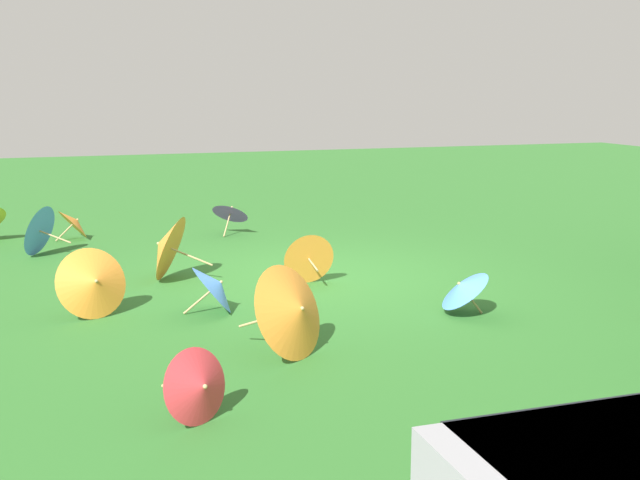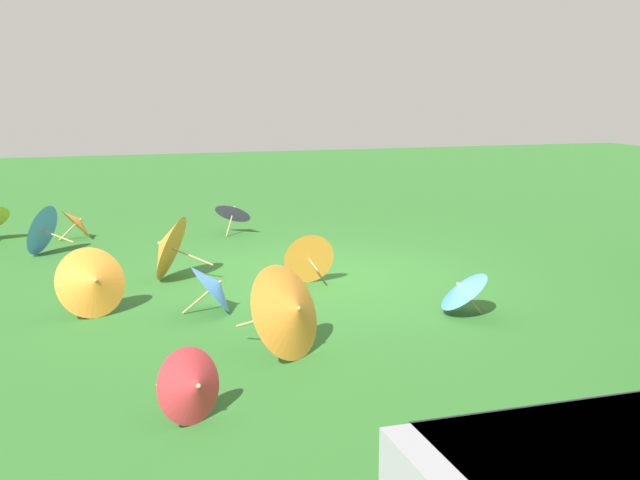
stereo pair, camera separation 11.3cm
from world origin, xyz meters
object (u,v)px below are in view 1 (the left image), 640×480
parasol_orange_2 (94,282)px  parasol_blue_2 (36,229)px  parasol_blue_1 (216,286)px  parasol_orange_0 (295,310)px  parasol_blue_0 (462,287)px  parasol_orange_1 (165,246)px  parasol_orange_3 (75,222)px  parasol_purple_1 (231,211)px  parasol_red_0 (200,386)px  parasol_orange_4 (308,257)px

parasol_orange_2 → parasol_blue_2: 3.66m
parasol_orange_2 → parasol_blue_1: size_ratio=1.27×
parasol_orange_0 → parasol_blue_0: bearing=-160.3°
parasol_orange_1 → parasol_orange_3: size_ratio=1.42×
parasol_blue_2 → parasol_purple_1: parasol_blue_2 is taller
parasol_blue_0 → parasol_purple_1: (1.37, -5.47, 0.10)m
parasol_orange_1 → parasol_purple_1: parasol_orange_1 is taller
parasol_orange_0 → parasol_blue_2: size_ratio=1.20×
parasol_orange_1 → parasol_blue_2: 2.65m
parasol_red_0 → parasol_purple_1: bearing=-103.9°
parasol_orange_2 → parasol_blue_0: bearing=163.4°
parasol_orange_2 → parasol_orange_4: bearing=-164.3°
parasol_orange_0 → parasol_orange_1: (0.73, -3.38, -0.01)m
parasol_orange_4 → parasol_blue_1: bearing=35.0°
parasol_blue_0 → parasol_orange_0: (2.12, 0.76, 0.15)m
parasol_orange_3 → parasol_blue_2: size_ratio=0.83×
parasol_orange_1 → parasol_blue_2: parasol_orange_1 is taller
parasol_blue_0 → parasol_orange_2: parasol_orange_2 is taller
parasol_orange_3 → parasol_red_0: (-0.68, 7.75, 0.01)m
parasol_blue_2 → parasol_orange_4: bearing=139.0°
parasol_purple_1 → parasol_blue_2: bearing=13.5°
parasol_orange_0 → parasol_blue_2: bearing=-67.0°
parasol_orange_1 → parasol_blue_2: (1.60, -2.12, -0.06)m
parasol_orange_2 → parasol_red_0: size_ratio=1.35×
parasol_blue_0 → parasol_orange_0: 2.26m
parasol_blue_0 → parasol_orange_4: 2.21m
parasol_blue_2 → parasol_blue_0: bearing=133.2°
parasol_orange_2 → parasol_orange_4: parasol_orange_2 is taller
parasol_blue_1 → parasol_purple_1: (-1.15, -4.55, 0.11)m
parasol_orange_4 → parasol_purple_1: 3.60m
parasol_blue_0 → parasol_orange_2: (3.80, -1.14, 0.09)m
parasol_red_0 → parasol_purple_1: (-1.83, -7.41, 0.11)m
parasol_blue_0 → parasol_blue_1: size_ratio=1.02×
parasol_orange_0 → parasol_red_0: size_ratio=1.57×
parasol_orange_1 → parasol_red_0: (0.35, 4.56, -0.15)m
parasol_orange_1 → parasol_blue_0: bearing=137.4°
parasol_blue_0 → parasol_orange_1: bearing=-42.6°
parasol_orange_2 → parasol_orange_4: 2.74m
parasol_blue_0 → parasol_blue_2: bearing=-46.8°
parasol_blue_0 → parasol_red_0: parasol_red_0 is taller
parasol_blue_2 → parasol_orange_4: (-3.29, 2.86, -0.06)m
parasol_orange_3 → parasol_purple_1: size_ratio=0.84×
parasol_orange_3 → parasol_purple_1: bearing=172.2°
parasol_orange_0 → parasol_orange_1: bearing=-77.8°
parasol_orange_1 → parasol_orange_4: 1.85m
parasol_orange_3 → parasol_blue_0: bearing=123.7°
parasol_orange_0 → parasol_orange_4: bearing=-109.9°
parasol_red_0 → parasol_blue_2: size_ratio=0.76×
parasol_orange_0 → parasol_orange_2: 2.54m
parasol_orange_3 → parasol_red_0: parasol_red_0 is taller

